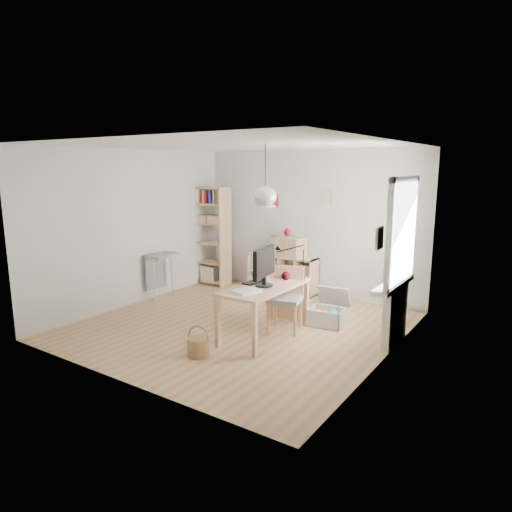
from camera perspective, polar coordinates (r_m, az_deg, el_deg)
The scene contains 20 objects.
ground at distance 7.09m, azimuth -2.04°, elevation -8.66°, with size 4.50×4.50×0.00m, color tan.
room_shell at distance 6.25m, azimuth 1.14°, elevation 7.47°, with size 4.50×4.50×4.50m.
window_unit at distance 6.29m, azimuth 17.91°, elevation 2.82°, with size 0.07×1.16×1.46m.
radiator at distance 6.56m, azimuth 17.01°, elevation -7.13°, with size 0.10×0.80×0.80m, color white.
windowsill at distance 6.45m, azimuth 16.80°, elevation -3.44°, with size 0.22×1.20×0.06m, color white.
desk at distance 6.48m, azimuth 1.10°, elevation -4.49°, with size 0.70×1.50×0.75m.
cube_shelf at distance 8.93m, azimuth 3.31°, elevation -2.50°, with size 1.40×0.38×0.72m.
tall_bookshelf at distance 9.44m, azimuth -5.74°, elevation 3.09°, with size 0.80×0.38×2.00m.
side_table at distance 8.46m, azimuth -11.94°, elevation -0.93°, with size 0.40×0.55×0.85m.
chair at distance 6.76m, azimuth 3.76°, elevation -4.86°, with size 0.57×0.57×0.95m.
wicker_basket at distance 6.02m, azimuth -7.20°, elevation -11.10°, with size 0.29×0.29×0.40m.
storage_chest at distance 7.15m, azimuth 8.98°, elevation -7.10°, with size 0.58×0.64×0.55m.
monitor at distance 6.34m, azimuth 1.03°, elevation -1.09°, with size 0.25×0.63×0.55m.
keyboard at distance 6.61m, azimuth -0.21°, elevation -3.24°, with size 0.15×0.40×0.02m, color black.
task_lamp at distance 6.84m, azimuth 4.09°, elevation -0.08°, with size 0.45×0.17×0.48m.
yarn_ball at distance 6.73m, azimuth 3.76°, elevation -2.50°, with size 0.13×0.13×0.13m, color #490919.
paper_tray at distance 6.10m, azimuth -1.21°, elevation -4.40°, with size 0.27×0.34×0.03m, color white.
drawer_chest at distance 8.69m, azimuth 4.11°, elevation 1.22°, with size 0.66×0.30×0.37m, color tan.
red_vase at distance 8.66m, azimuth 3.96°, elevation 2.98°, with size 0.13×0.13×0.16m, color maroon.
potted_plant at distance 6.48m, azimuth 16.90°, elevation -1.78°, with size 0.26×0.23×0.29m, color #325E23.
Camera 1 is at (3.91, -5.40, 2.40)m, focal length 32.00 mm.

